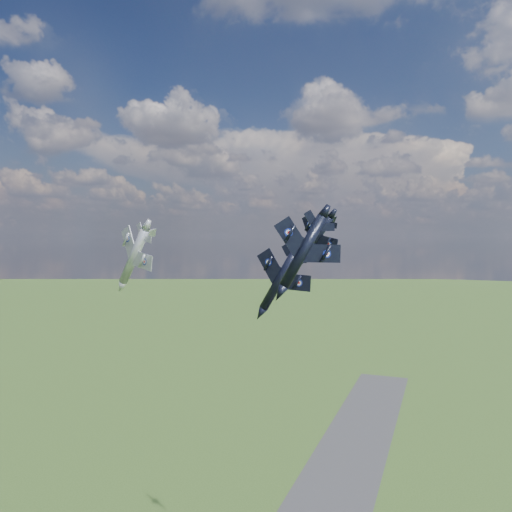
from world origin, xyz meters
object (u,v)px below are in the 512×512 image
at_px(jet_right_navy, 303,251).
at_px(jet_high_navy, 316,239).
at_px(jet_lead_navy, 280,279).
at_px(jet_left_silver, 134,256).

height_order(jet_right_navy, jet_high_navy, jet_high_navy).
height_order(jet_lead_navy, jet_high_navy, jet_high_navy).
distance_m(jet_lead_navy, jet_right_navy, 18.93).
distance_m(jet_lead_navy, jet_high_navy, 17.98).
bearing_deg(jet_high_navy, jet_lead_navy, -73.29).
xyz_separation_m(jet_right_navy, jet_high_navy, (-6.60, 32.97, 1.34)).
relative_size(jet_lead_navy, jet_high_navy, 1.05).
bearing_deg(jet_left_silver, jet_high_navy, 58.50).
distance_m(jet_right_navy, jet_high_navy, 33.65).
distance_m(jet_high_navy, jet_left_silver, 33.82).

